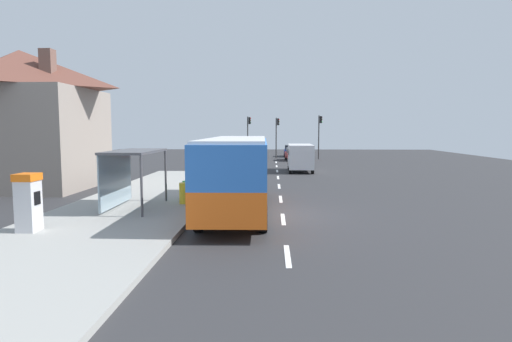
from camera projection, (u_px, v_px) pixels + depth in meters
ground_plane at (275, 178)px, 32.09m from camera, size 56.00×92.00×0.04m
sidewalk_platform at (141, 203)px, 20.38m from camera, size 6.20×30.00×0.18m
lane_stripe_seg_0 at (288, 256)px, 12.19m from camera, size 0.16×2.20×0.01m
lane_stripe_seg_1 at (283, 219)px, 17.16m from camera, size 0.16×2.20×0.01m
lane_stripe_seg_2 at (281, 199)px, 22.13m from camera, size 0.16×2.20×0.01m
lane_stripe_seg_3 at (279, 186)px, 27.11m from camera, size 0.16×2.20×0.01m
lane_stripe_seg_4 at (278, 178)px, 32.08m from camera, size 0.16×2.20×0.01m
lane_stripe_seg_5 at (277, 171)px, 37.05m from camera, size 0.16×2.20×0.01m
lane_stripe_seg_6 at (277, 166)px, 42.03m from camera, size 0.16×2.20×0.01m
lane_stripe_seg_7 at (276, 162)px, 47.00m from camera, size 0.16×2.20×0.01m
bus at (237, 170)px, 18.58m from camera, size 2.72×11.06×3.21m
white_van at (300, 156)px, 36.68m from camera, size 2.08×5.23×2.30m
sedan_near at (291, 151)px, 57.02m from camera, size 1.89×4.43×1.52m
sedan_far at (294, 154)px, 49.79m from camera, size 2.00×4.48×1.52m
ticket_machine at (28, 202)px, 14.31m from camera, size 0.66×0.76×1.94m
recycling_bin_yellow at (185, 193)px, 19.79m from camera, size 0.52×0.52×0.95m
recycling_bin_green at (188, 191)px, 20.49m from camera, size 0.52×0.52×0.95m
traffic_light_near_side at (320, 130)px, 51.64m from camera, size 0.49×0.28×5.25m
traffic_light_far_side at (248, 131)px, 52.76m from camera, size 0.49×0.28×5.15m
traffic_light_median at (277, 131)px, 53.43m from camera, size 0.49×0.28×5.02m
house_behind_platform at (22, 119)px, 26.03m from camera, size 8.58×7.61×8.29m
bus_shelter at (128, 164)px, 18.54m from camera, size 1.80×4.00×2.50m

